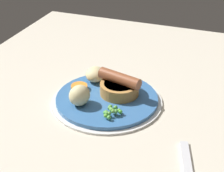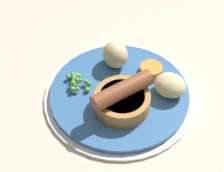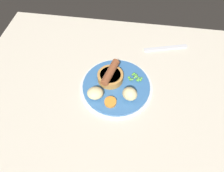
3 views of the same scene
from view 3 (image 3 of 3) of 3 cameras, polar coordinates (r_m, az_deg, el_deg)
The scene contains 8 objects.
dining_table at distance 70.43cm, azimuth 2.48°, elevation -3.14°, with size 110.00×80.00×3.00cm, color beige.
dinner_plate at distance 70.36cm, azimuth 1.23°, elevation -0.11°, with size 25.67×25.67×1.40cm.
sausage_pudding at distance 69.51cm, azimuth -0.47°, elevation 2.97°, with size 9.06×10.78×5.42cm.
pea_pile at distance 70.92cm, azimuth 6.77°, elevation 2.45°, with size 5.28×3.75×1.82cm.
potato_chunk_0 at distance 65.05cm, azimuth 5.11°, elevation -2.27°, with size 4.98×4.35×4.70cm, color beige.
potato_chunk_1 at distance 65.89cm, azimuth -4.81°, elevation -2.03°, with size 4.75×5.38×3.54cm, color beige.
carrot_slice_2 at distance 65.27cm, azimuth -0.46°, elevation -4.61°, with size 3.96×3.96×1.11cm, color orange.
fork at distance 86.08cm, azimuth 15.10°, elevation 10.45°, with size 18.00×1.60×0.60cm, color silver.
Camera 3 is at (-2.35, 37.26, 61.22)cm, focal length 32.00 mm.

